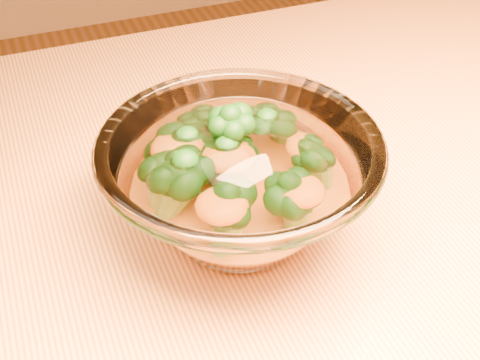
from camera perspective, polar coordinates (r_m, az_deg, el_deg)
name	(u,v)px	position (r m, az deg, el deg)	size (l,w,h in m)	color
table	(213,295)	(0.69, -2.30, -9.82)	(1.20, 0.80, 0.75)	#DF8042
glass_bowl	(240,185)	(0.58, 0.00, -0.40)	(0.24, 0.24, 0.11)	white
cheese_sauce	(240,204)	(0.59, 0.00, -2.10)	(0.13, 0.13, 0.04)	orange
broccoli_heap	(223,168)	(0.57, -1.42, 1.07)	(0.15, 0.16, 0.08)	black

